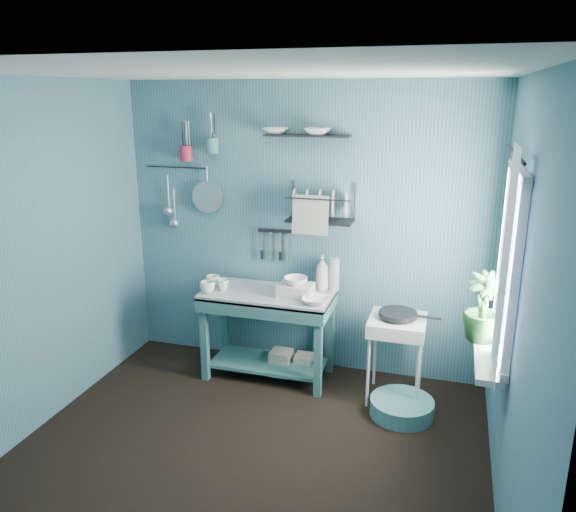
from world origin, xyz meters
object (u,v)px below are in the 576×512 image
(work_counter, at_px, (268,334))
(storage_tin_large, at_px, (281,362))
(potted_plant, at_px, (483,307))
(utensil_cup_magenta, at_px, (186,153))
(dish_rack, at_px, (320,203))
(water_bottle, at_px, (334,274))
(utensil_cup_teal, at_px, (212,146))
(mug_left, at_px, (207,287))
(mug_right, at_px, (213,281))
(wash_tub, at_px, (296,290))
(mug_mid, at_px, (223,285))
(floor_basin, at_px, (402,407))
(soap_bottle, at_px, (322,273))
(storage_tin_small, at_px, (304,365))
(hotplate_stand, at_px, (395,359))
(frying_pan, at_px, (398,314))
(colander, at_px, (207,197))

(work_counter, relative_size, storage_tin_large, 4.97)
(storage_tin_large, bearing_deg, potted_plant, -22.98)
(potted_plant, bearing_deg, utensil_cup_magenta, 160.67)
(dish_rack, bearing_deg, water_bottle, -3.72)
(utensil_cup_teal, bearing_deg, potted_plant, -21.27)
(mug_left, distance_m, water_bottle, 1.07)
(mug_left, distance_m, mug_right, 0.16)
(water_bottle, relative_size, storage_tin_large, 1.27)
(work_counter, relative_size, wash_tub, 3.91)
(mug_mid, relative_size, wash_tub, 0.36)
(water_bottle, bearing_deg, wash_tub, -138.37)
(water_bottle, bearing_deg, floor_basin, -38.87)
(soap_bottle, relative_size, storage_tin_small, 1.49)
(mug_right, height_order, potted_plant, potted_plant)
(potted_plant, relative_size, storage_tin_small, 2.27)
(hotplate_stand, xyz_separation_m, utensil_cup_magenta, (-1.92, 0.34, 1.54))
(wash_tub, xyz_separation_m, storage_tin_large, (-0.15, 0.07, -0.71))
(floor_basin, bearing_deg, mug_left, 174.65)
(dish_rack, bearing_deg, mug_mid, -169.33)
(mug_mid, bearing_deg, soap_bottle, 18.00)
(frying_pan, height_order, colander, colander)
(frying_pan, relative_size, utensil_cup_magenta, 2.31)
(mug_right, height_order, frying_pan, mug_right)
(soap_bottle, height_order, frying_pan, soap_bottle)
(mug_right, xyz_separation_m, potted_plant, (2.18, -0.62, 0.23))
(utensil_cup_magenta, xyz_separation_m, floor_basin, (2.01, -0.58, -1.82))
(utensil_cup_magenta, bearing_deg, wash_tub, -14.53)
(hotplate_stand, xyz_separation_m, utensil_cup_teal, (-1.67, 0.34, 1.61))
(soap_bottle, relative_size, potted_plant, 0.66)
(utensil_cup_teal, bearing_deg, work_counter, -24.12)
(work_counter, distance_m, mug_right, 0.66)
(water_bottle, distance_m, storage_tin_small, 0.86)
(hotplate_stand, bearing_deg, potted_plant, -46.40)
(frying_pan, height_order, utensil_cup_teal, utensil_cup_teal)
(mug_left, height_order, storage_tin_large, mug_left)
(soap_bottle, xyz_separation_m, storage_tin_large, (-0.32, -0.15, -0.81))
(utensil_cup_teal, bearing_deg, storage_tin_large, -17.12)
(mug_left, distance_m, potted_plant, 2.22)
(utensil_cup_teal, distance_m, storage_tin_large, 1.98)
(mug_left, height_order, utensil_cup_magenta, utensil_cup_magenta)
(dish_rack, distance_m, utensil_cup_teal, 1.07)
(mug_right, bearing_deg, work_counter, 0.00)
(water_bottle, xyz_separation_m, storage_tin_large, (-0.42, -0.17, -0.80))
(mug_left, distance_m, frying_pan, 1.58)
(mug_right, bearing_deg, water_bottle, 12.17)
(soap_bottle, xyz_separation_m, water_bottle, (0.10, 0.02, -0.01))
(utensil_cup_magenta, bearing_deg, hotplate_stand, -9.92)
(mug_mid, relative_size, frying_pan, 0.33)
(utensil_cup_teal, bearing_deg, utensil_cup_magenta, 180.00)
(floor_basin, bearing_deg, storage_tin_small, 155.90)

